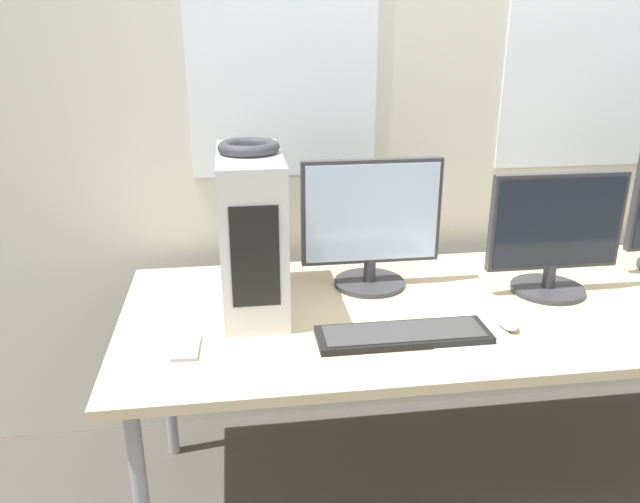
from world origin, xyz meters
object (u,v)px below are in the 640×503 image
(pc_tower, at_px, (252,232))
(mouse, at_px, (507,321))
(keyboard, at_px, (403,335))
(headphones, at_px, (249,147))
(monitor_right_near, at_px, (555,235))
(cell_phone, at_px, (187,347))
(monitor_main, at_px, (371,224))

(pc_tower, relative_size, mouse, 4.37)
(pc_tower, bearing_deg, keyboard, -35.73)
(headphones, distance_m, monitor_right_near, 0.97)
(cell_phone, bearing_deg, pc_tower, 56.35)
(pc_tower, bearing_deg, headphones, 90.00)
(headphones, height_order, cell_phone, headphones)
(mouse, bearing_deg, pc_tower, 159.92)
(monitor_right_near, bearing_deg, mouse, -137.08)
(monitor_right_near, relative_size, keyboard, 0.91)
(keyboard, bearing_deg, monitor_main, 91.96)
(pc_tower, height_order, monitor_right_near, pc_tower)
(cell_phone, bearing_deg, keyboard, 0.47)
(monitor_main, relative_size, monitor_right_near, 1.04)
(keyboard, bearing_deg, pc_tower, 144.27)
(cell_phone, bearing_deg, mouse, 2.88)
(cell_phone, bearing_deg, monitor_right_near, 13.78)
(mouse, bearing_deg, monitor_right_near, 42.92)
(mouse, bearing_deg, keyboard, -175.21)
(mouse, bearing_deg, headphones, 159.86)
(monitor_main, bearing_deg, mouse, -47.30)
(pc_tower, height_order, cell_phone, pc_tower)
(monitor_main, xyz_separation_m, mouse, (0.32, -0.34, -0.19))
(monitor_main, height_order, cell_phone, monitor_main)
(mouse, bearing_deg, cell_phone, -179.75)
(monitor_right_near, distance_m, cell_phone, 1.15)
(keyboard, bearing_deg, headphones, 144.19)
(keyboard, distance_m, cell_phone, 0.58)
(headphones, distance_m, cell_phone, 0.57)
(monitor_main, relative_size, cell_phone, 3.25)
(headphones, relative_size, mouse, 1.64)
(monitor_right_near, relative_size, cell_phone, 3.12)
(headphones, bearing_deg, pc_tower, -90.00)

